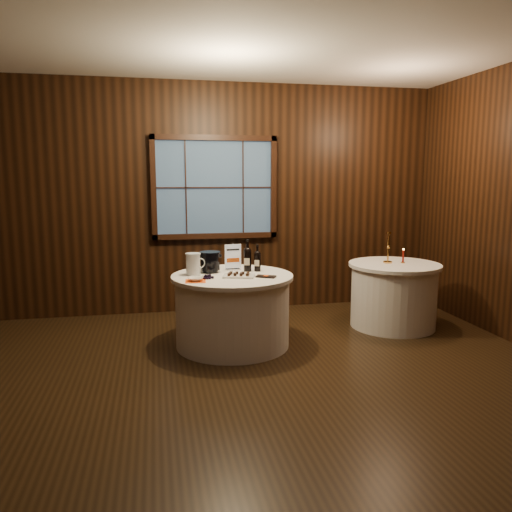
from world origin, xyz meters
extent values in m
plane|color=black|center=(0.00, 0.00, 0.00)|extent=(6.00, 6.00, 0.00)
cube|color=black|center=(0.00, 2.50, 1.50)|extent=(6.00, 0.02, 3.00)
cube|color=#3C587E|center=(0.00, 2.47, 1.65)|extent=(1.50, 0.01, 1.20)
cylinder|color=white|center=(0.00, 1.00, 0.36)|extent=(1.20, 1.20, 0.73)
cylinder|color=white|center=(0.00, 1.00, 0.75)|extent=(1.28, 1.28, 0.04)
cylinder|color=white|center=(2.00, 1.30, 0.36)|extent=(1.00, 1.00, 0.73)
cylinder|color=white|center=(2.00, 1.30, 0.75)|extent=(1.08, 1.08, 0.04)
cube|color=#B7B7BE|center=(0.05, 1.27, 0.78)|extent=(0.16, 0.11, 0.02)
cube|color=#B7B7BE|center=(0.05, 1.27, 0.93)|extent=(0.02, 0.02, 0.28)
cube|color=white|center=(0.05, 1.26, 0.93)|extent=(0.18, 0.03, 0.26)
cylinder|color=black|center=(0.19, 1.17, 0.88)|extent=(0.08, 0.08, 0.22)
sphere|color=black|center=(0.19, 1.17, 0.99)|extent=(0.08, 0.08, 0.08)
cylinder|color=black|center=(0.19, 1.17, 1.05)|extent=(0.03, 0.03, 0.10)
cylinder|color=black|center=(0.19, 1.17, 1.10)|extent=(0.04, 0.04, 0.02)
cube|color=beige|center=(0.19, 1.12, 0.88)|extent=(0.06, 0.02, 0.08)
cylinder|color=black|center=(0.30, 1.14, 0.86)|extent=(0.07, 0.07, 0.19)
sphere|color=black|center=(0.30, 1.14, 0.96)|extent=(0.07, 0.07, 0.07)
cylinder|color=black|center=(0.30, 1.14, 1.01)|extent=(0.03, 0.03, 0.09)
cylinder|color=black|center=(0.30, 1.14, 1.05)|extent=(0.03, 0.03, 0.02)
cube|color=beige|center=(0.30, 1.11, 0.86)|extent=(0.05, 0.02, 0.07)
cylinder|color=black|center=(-0.21, 1.18, 0.78)|extent=(0.16, 0.16, 0.03)
cylinder|color=black|center=(-0.21, 1.18, 0.89)|extent=(0.21, 0.21, 0.18)
cylinder|color=black|center=(-0.21, 1.18, 0.99)|extent=(0.22, 0.22, 0.02)
cube|color=white|center=(0.05, 0.87, 0.78)|extent=(0.37, 0.29, 0.02)
cube|color=black|center=(0.32, 0.80, 0.78)|extent=(0.22, 0.18, 0.02)
cylinder|color=#372514|center=(-0.35, 0.83, 0.79)|extent=(0.08, 0.02, 0.03)
cylinder|color=silver|center=(-0.40, 1.07, 0.88)|extent=(0.15, 0.15, 0.22)
cylinder|color=silver|center=(-0.40, 1.07, 0.99)|extent=(0.16, 0.16, 0.01)
torus|color=silver|center=(-0.33, 1.07, 0.89)|extent=(0.11, 0.04, 0.11)
cube|color=#F05414|center=(-0.41, 0.75, 0.77)|extent=(0.21, 0.21, 0.00)
imported|color=white|center=(-0.41, 0.75, 0.79)|extent=(0.17, 0.17, 0.04)
cylinder|color=gold|center=(1.93, 1.35, 0.78)|extent=(0.11, 0.11, 0.02)
cylinder|color=gold|center=(1.93, 1.35, 0.95)|extent=(0.02, 0.02, 0.33)
cylinder|color=gold|center=(1.93, 1.35, 1.13)|extent=(0.05, 0.05, 0.03)
cylinder|color=gold|center=(2.11, 1.30, 0.78)|extent=(0.05, 0.05, 0.01)
cylinder|color=#9B160B|center=(2.11, 1.30, 0.85)|extent=(0.02, 0.02, 0.14)
sphere|color=#FFB23F|center=(2.11, 1.30, 0.94)|extent=(0.02, 0.02, 0.02)
camera|label=1|loc=(-0.78, -4.09, 1.79)|focal=35.00mm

